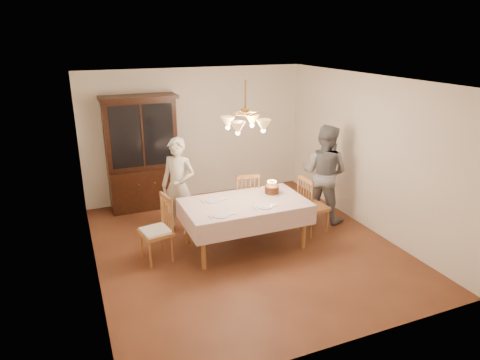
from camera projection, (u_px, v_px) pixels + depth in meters
name	position (u px, v px, depth m)	size (l,w,h in m)	color
ground	(245.00, 246.00, 6.84)	(5.00, 5.00, 0.00)	#582B19
room_shell	(245.00, 150.00, 6.32)	(5.00, 5.00, 5.00)	white
dining_table	(245.00, 206.00, 6.61)	(1.90, 1.10, 0.76)	brown
china_hutch	(142.00, 155.00, 8.05)	(1.38, 0.54, 2.16)	black
chair_far_side	(245.00, 202.00, 7.41)	(0.49, 0.47, 1.00)	brown
chair_left_end	(156.00, 232.00, 6.27)	(0.49, 0.51, 1.00)	brown
chair_right_end	(313.00, 208.00, 7.18)	(0.46, 0.48, 1.00)	brown
elderly_woman	(178.00, 186.00, 7.08)	(0.60, 0.39, 1.63)	silver
adult_in_grey	(324.00, 173.00, 7.57)	(0.85, 0.66, 1.74)	slate
birthday_cake	(272.00, 190.00, 6.89)	(0.30, 0.30, 0.22)	white
place_setting_near_left	(222.00, 215.00, 6.10)	(0.39, 0.25, 0.02)	white
place_setting_near_right	(265.00, 206.00, 6.40)	(0.39, 0.24, 0.02)	white
place_setting_far_left	(214.00, 200.00, 6.64)	(0.40, 0.25, 0.02)	white
chandelier	(245.00, 124.00, 6.19)	(0.62, 0.62, 0.73)	#BF8C3F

